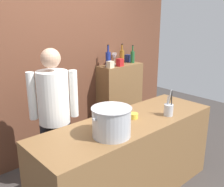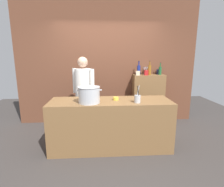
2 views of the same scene
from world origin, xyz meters
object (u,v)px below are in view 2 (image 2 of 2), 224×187
object	(u,v)px
wine_glass_tall	(144,69)
utensil_crock	(137,99)
stockpot_large	(89,95)
spice_tin_navy	(159,72)
butter_jar	(116,99)
spice_tin_red	(146,73)
chef	(84,90)
wine_bottle_amber	(150,70)
wine_bottle_cobalt	(139,70)
wine_bottle_green	(160,70)
wine_glass_short	(146,69)
spice_tin_cream	(138,73)

from	to	relation	value
wine_glass_tall	utensil_crock	bearing A→B (deg)	-107.92
stockpot_large	wine_glass_tall	world-z (taller)	wine_glass_tall
stockpot_large	spice_tin_navy	xyz separation A→B (m)	(1.65, 1.41, 0.25)
butter_jar	spice_tin_red	distance (m)	1.39
chef	utensil_crock	size ratio (longest dim) A/B	5.59
stockpot_large	spice_tin_navy	size ratio (longest dim) A/B	3.52
wine_bottle_amber	wine_glass_tall	size ratio (longest dim) A/B	1.87
wine_bottle_cobalt	utensil_crock	bearing A→B (deg)	-102.51
wine_bottle_green	spice_tin_navy	distance (m)	0.12
butter_jar	wine_glass_short	world-z (taller)	wine_glass_short
chef	wine_bottle_amber	distance (m)	1.66
wine_bottle_amber	spice_tin_red	bearing A→B (deg)	-149.61
utensil_crock	wine_bottle_cobalt	bearing A→B (deg)	77.49
wine_bottle_green	wine_bottle_amber	size ratio (longest dim) A/B	0.88
utensil_crock	butter_jar	xyz separation A→B (m)	(-0.35, 0.20, -0.04)
wine_bottle_cobalt	spice_tin_navy	size ratio (longest dim) A/B	2.73
utensil_crock	spice_tin_navy	bearing A→B (deg)	60.37
wine_bottle_green	spice_tin_cream	distance (m)	0.57
wine_bottle_amber	wine_glass_short	xyz separation A→B (m)	(-0.04, 0.13, 0.01)
chef	wine_glass_tall	world-z (taller)	chef
spice_tin_red	spice_tin_navy	world-z (taller)	spice_tin_navy
utensil_crock	wine_bottle_cobalt	world-z (taller)	wine_bottle_cobalt
utensil_crock	wine_bottle_amber	world-z (taller)	wine_bottle_amber
butter_jar	wine_glass_tall	size ratio (longest dim) A/B	0.54
stockpot_large	wine_bottle_green	world-z (taller)	wine_bottle_green
utensil_crock	butter_jar	bearing A→B (deg)	149.82
utensil_crock	wine_glass_tall	world-z (taller)	wine_glass_tall
butter_jar	spice_tin_cream	bearing A→B (deg)	60.18
wine_bottle_green	spice_tin_navy	size ratio (longest dim) A/B	2.39
stockpot_large	spice_tin_cream	bearing A→B (deg)	48.58
spice_tin_red	spice_tin_navy	size ratio (longest dim) A/B	0.96
wine_glass_tall	spice_tin_cream	distance (m)	0.23
chef	wine_glass_short	distance (m)	1.67
butter_jar	wine_glass_tall	bearing A→B (deg)	55.98
wine_glass_short	spice_tin_navy	xyz separation A→B (m)	(0.31, -0.00, -0.07)
wine_glass_short	spice_tin_navy	distance (m)	0.32
wine_bottle_cobalt	spice_tin_cream	bearing A→B (deg)	-113.63
chef	wine_bottle_cobalt	bearing A→B (deg)	-125.72
chef	wine_glass_tall	xyz separation A→B (m)	(1.42, 0.57, 0.39)
spice_tin_red	utensil_crock	bearing A→B (deg)	-109.99
chef	butter_jar	world-z (taller)	chef
butter_jar	spice_tin_navy	xyz separation A→B (m)	(1.18, 1.25, 0.36)
utensil_crock	wine_bottle_amber	xyz separation A→B (m)	(0.56, 1.33, 0.38)
chef	utensil_crock	world-z (taller)	chef
chef	spice_tin_cream	size ratio (longest dim) A/B	16.39
wine_bottle_cobalt	spice_tin_cream	xyz separation A→B (m)	(-0.04, -0.10, -0.07)
stockpot_large	wine_bottle_green	xyz separation A→B (m)	(1.64, 1.30, 0.29)
wine_glass_short	spice_tin_cream	size ratio (longest dim) A/B	1.79
butter_jar	wine_bottle_cobalt	xyz separation A→B (m)	(0.65, 1.16, 0.42)
butter_jar	wine_glass_short	size ratio (longest dim) A/B	0.53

